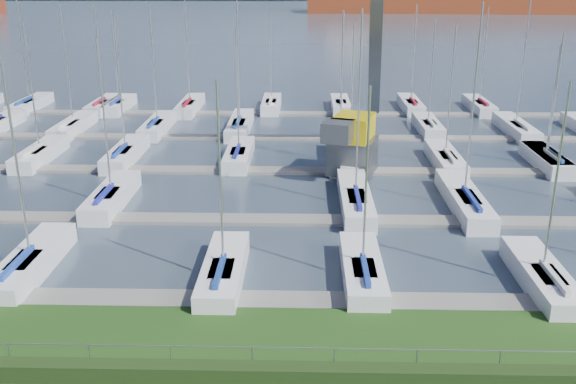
{
  "coord_description": "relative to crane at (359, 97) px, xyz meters",
  "views": [
    {
      "loc": [
        0.83,
        -20.1,
        14.25
      ],
      "look_at": [
        0.0,
        12.0,
        3.0
      ],
      "focal_mm": 40.0,
      "sensor_mm": 36.0,
      "label": 1
    }
  ],
  "objects": [
    {
      "name": "cargo_ship_mid",
      "position": [
        37.49,
        182.57,
        -1.69
      ],
      "size": [
        90.23,
        21.6,
        21.5
      ],
      "rotation": [
        0.0,
        0.0,
        -0.04
      ],
      "color": "maroon",
      "rests_on": "water"
    },
    {
      "name": "docks",
      "position": [
        -4.85,
        -0.67,
        -5.55
      ],
      "size": [
        90.0,
        41.6,
        0.25
      ],
      "color": "gray",
      "rests_on": "water"
    },
    {
      "name": "hedge",
      "position": [
        -4.85,
        -27.07,
        -4.98
      ],
      "size": [
        80.0,
        0.7,
        0.7
      ],
      "primitive_type": "cube",
      "color": "#1F3413",
      "rests_on": "grass"
    },
    {
      "name": "fence",
      "position": [
        -4.85,
        -26.67,
        -4.13
      ],
      "size": [
        80.0,
        0.04,
        0.04
      ],
      "primitive_type": "cylinder",
      "rotation": [
        0.0,
        1.57,
        0.0
      ],
      "color": "gray",
      "rests_on": "grass"
    },
    {
      "name": "water",
      "position": [
        -4.85,
        233.33,
        -5.73
      ],
      "size": [
        800.0,
        540.0,
        0.2
      ],
      "primitive_type": "cube",
      "color": "#3A4756"
    },
    {
      "name": "sailboat_fleet",
      "position": [
        -6.59,
        2.04,
        0.01
      ],
      "size": [
        76.16,
        49.35,
        13.23
      ],
      "color": "#1C478C",
      "rests_on": "water"
    },
    {
      "name": "crane",
      "position": [
        0.0,
        0.0,
        0.0
      ],
      "size": [
        5.5,
        13.47,
        22.35
      ],
      "rotation": [
        0.0,
        0.0,
        -0.3
      ],
      "color": "#4E5155",
      "rests_on": "water"
    }
  ]
}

